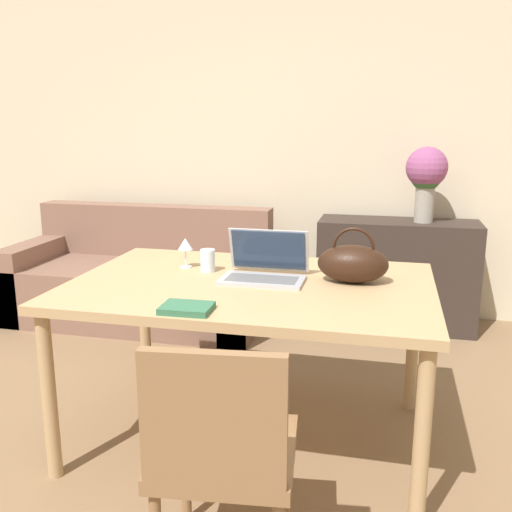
{
  "coord_description": "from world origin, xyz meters",
  "views": [
    {
      "loc": [
        0.68,
        -1.66,
        1.46
      ],
      "look_at": [
        0.13,
        0.69,
        0.89
      ],
      "focal_mm": 40.0,
      "sensor_mm": 36.0,
      "label": 1
    }
  ],
  "objects_px": {
    "wine_glass": "(185,245)",
    "flower_vase": "(426,174)",
    "laptop": "(265,266)",
    "handbag": "(353,263)",
    "couch": "(141,281)",
    "drinking_glass": "(208,261)",
    "chair": "(222,448)"
  },
  "relations": [
    {
      "from": "chair",
      "to": "handbag",
      "type": "xyz_separation_m",
      "value": [
        0.32,
        0.95,
        0.37
      ]
    },
    {
      "from": "couch",
      "to": "laptop",
      "type": "height_order",
      "value": "laptop"
    },
    {
      "from": "couch",
      "to": "drinking_glass",
      "type": "xyz_separation_m",
      "value": [
        0.98,
        -1.36,
        0.54
      ]
    },
    {
      "from": "couch",
      "to": "handbag",
      "type": "bearing_deg",
      "value": -39.99
    },
    {
      "from": "wine_glass",
      "to": "flower_vase",
      "type": "height_order",
      "value": "flower_vase"
    },
    {
      "from": "drinking_glass",
      "to": "flower_vase",
      "type": "bearing_deg",
      "value": 56.39
    },
    {
      "from": "wine_glass",
      "to": "couch",
      "type": "bearing_deg",
      "value": 122.97
    },
    {
      "from": "couch",
      "to": "wine_glass",
      "type": "relative_size",
      "value": 12.87
    },
    {
      "from": "flower_vase",
      "to": "wine_glass",
      "type": "bearing_deg",
      "value": -127.53
    },
    {
      "from": "couch",
      "to": "handbag",
      "type": "xyz_separation_m",
      "value": [
        1.65,
        -1.39,
        0.57
      ]
    },
    {
      "from": "couch",
      "to": "flower_vase",
      "type": "distance_m",
      "value": 2.21
    },
    {
      "from": "wine_glass",
      "to": "drinking_glass",
      "type": "bearing_deg",
      "value": -20.73
    },
    {
      "from": "laptop",
      "to": "handbag",
      "type": "relative_size",
      "value": 1.19
    },
    {
      "from": "handbag",
      "to": "drinking_glass",
      "type": "bearing_deg",
      "value": 177.36
    },
    {
      "from": "wine_glass",
      "to": "handbag",
      "type": "relative_size",
      "value": 0.47
    },
    {
      "from": "drinking_glass",
      "to": "flower_vase",
      "type": "distance_m",
      "value": 1.93
    },
    {
      "from": "drinking_glass",
      "to": "wine_glass",
      "type": "distance_m",
      "value": 0.15
    },
    {
      "from": "chair",
      "to": "handbag",
      "type": "relative_size",
      "value": 2.74
    },
    {
      "from": "chair",
      "to": "flower_vase",
      "type": "distance_m",
      "value": 2.74
    },
    {
      "from": "chair",
      "to": "drinking_glass",
      "type": "relative_size",
      "value": 7.96
    },
    {
      "from": "laptop",
      "to": "handbag",
      "type": "distance_m",
      "value": 0.39
    },
    {
      "from": "couch",
      "to": "flower_vase",
      "type": "relative_size",
      "value": 3.62
    },
    {
      "from": "couch",
      "to": "drinking_glass",
      "type": "distance_m",
      "value": 1.76
    },
    {
      "from": "handbag",
      "to": "wine_glass",
      "type": "bearing_deg",
      "value": 174.36
    },
    {
      "from": "chair",
      "to": "wine_glass",
      "type": "xyz_separation_m",
      "value": [
        -0.48,
        1.03,
        0.4
      ]
    },
    {
      "from": "drinking_glass",
      "to": "wine_glass",
      "type": "height_order",
      "value": "wine_glass"
    },
    {
      "from": "laptop",
      "to": "handbag",
      "type": "height_order",
      "value": "handbag"
    },
    {
      "from": "couch",
      "to": "flower_vase",
      "type": "bearing_deg",
      "value": 6.58
    },
    {
      "from": "laptop",
      "to": "flower_vase",
      "type": "height_order",
      "value": "flower_vase"
    },
    {
      "from": "chair",
      "to": "couch",
      "type": "xyz_separation_m",
      "value": [
        -1.33,
        2.34,
        -0.2
      ]
    },
    {
      "from": "handbag",
      "to": "flower_vase",
      "type": "distance_m",
      "value": 1.69
    },
    {
      "from": "couch",
      "to": "wine_glass",
      "type": "height_order",
      "value": "wine_glass"
    }
  ]
}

